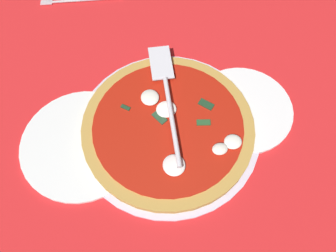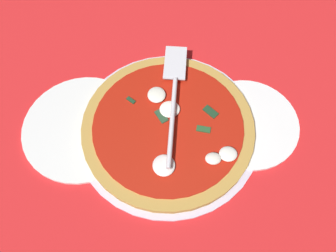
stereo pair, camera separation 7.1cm
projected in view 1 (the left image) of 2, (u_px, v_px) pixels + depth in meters
The scene contains 7 objects.
ground_plane at pixel (174, 113), 75.30cm from camera, with size 106.98×106.98×0.80cm, color red.
checker_pattern at pixel (174, 112), 74.90cm from camera, with size 106.98×106.98×0.10cm.
pizza_pan at pixel (168, 129), 72.40cm from camera, with size 38.78×38.78×0.86cm, color silver.
dinner_plate_left at pixel (243, 109), 74.68cm from camera, with size 21.76×21.76×1.00cm, color white.
dinner_plate_right at pixel (82, 144), 70.74cm from camera, with size 25.39×25.39×1.00cm, color white.
pizza at pixel (168, 127), 71.25cm from camera, with size 36.12×36.12×2.76cm.
pizza_server at pixel (168, 96), 72.14cm from camera, with size 6.68×30.20×1.00cm.
Camera 1 is at (11.15, 36.20, 64.75)cm, focal length 36.49 mm.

